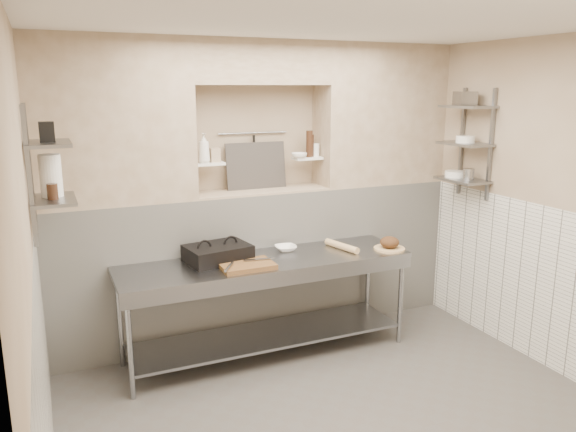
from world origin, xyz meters
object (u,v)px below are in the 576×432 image
prep_table (267,288)px  mixing_bowl (286,248)px  panini_press (218,253)px  jug_left (51,176)px  cutting_board (247,265)px  bottle_soap (204,148)px  bowl_alcove (299,155)px  bread_loaf (390,242)px  rolling_pin (342,246)px

prep_table → mixing_bowl: bearing=36.1°
panini_press → jug_left: 1.52m
cutting_board → bottle_soap: bottle_soap is taller
bowl_alcove → bread_loaf: bearing=-47.9°
cutting_board → bread_loaf: (1.40, -0.03, 0.05)m
bowl_alcove → bottle_soap: bearing=179.7°
rolling_pin → jug_left: 2.58m
panini_press → jug_left: (-1.28, -0.20, 0.79)m
prep_table → jug_left: jug_left is taller
panini_press → rolling_pin: bearing=-14.4°
bread_loaf → jug_left: 2.96m
bread_loaf → bowl_alcove: bearing=132.1°
bread_loaf → bottle_soap: size_ratio=0.66×
panini_press → bread_loaf: panini_press is taller
panini_press → bottle_soap: 0.96m
prep_table → bottle_soap: bottle_soap is taller
rolling_pin → bread_loaf: 0.45m
bottle_soap → cutting_board: bearing=-76.7°
bread_loaf → mixing_bowl: bearing=158.7°
mixing_bowl → jug_left: (-1.95, -0.26, 0.84)m
panini_press → prep_table: bearing=-28.0°
prep_table → bowl_alcove: bearing=43.5°
cutting_board → bowl_alcove: bearing=39.8°
rolling_pin → panini_press: bearing=174.5°
bread_loaf → bowl_alcove: bowl_alcove is taller
prep_table → mixing_bowl: 0.44m
mixing_bowl → cutting_board: bearing=-147.0°
rolling_pin → bread_loaf: (0.41, -0.18, 0.04)m
bread_loaf → panini_press: bearing=169.4°
cutting_board → bottle_soap: (-0.16, 0.66, 0.93)m
panini_press → jug_left: size_ratio=1.92×
panini_press → rolling_pin: size_ratio=1.42×
panini_press → cutting_board: (0.17, -0.27, -0.05)m
bowl_alcove → jug_left: bearing=-165.3°
prep_table → jug_left: bearing=-177.9°
bottle_soap → bread_loaf: bearing=-23.8°
bowl_alcove → cutting_board: bearing=-140.2°
jug_left → prep_table: bearing=2.1°
panini_press → bottle_soap: (0.01, 0.39, 0.87)m
mixing_bowl → rolling_pin: rolling_pin is taller
mixing_bowl → bottle_soap: bottle_soap is taller
bottle_soap → bowl_alcove: size_ratio=1.76×
mixing_bowl → bread_loaf: 0.97m
mixing_bowl → bowl_alcove: (0.29, 0.33, 0.81)m
cutting_board → prep_table: bearing=29.0°
mixing_bowl → bottle_soap: (-0.66, 0.34, 0.92)m
mixing_bowl → jug_left: bearing=-172.5°
prep_table → rolling_pin: (0.77, 0.03, 0.29)m
bottle_soap → panini_press: bearing=-92.1°
cutting_board → panini_press: bearing=122.5°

